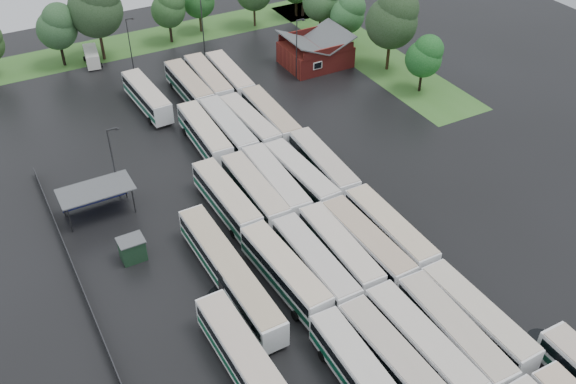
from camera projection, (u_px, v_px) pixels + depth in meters
ground at (328, 280)px, 64.93m from camera, size 160.00×160.00×0.00m
brick_building at (315, 54)px, 102.85m from camera, size 10.07×8.60×5.39m
wash_shed at (95, 191)px, 71.87m from camera, size 8.20×4.20×3.58m
utility_hut at (132, 249)px, 66.69m from camera, size 2.70×2.20×2.62m
grass_strip_north at (141, 42)px, 110.88m from camera, size 80.00×10.00×0.01m
grass_strip_east at (366, 52)px, 107.85m from camera, size 10.00×50.00×0.01m
west_fence at (88, 303)px, 61.61m from camera, size 0.10×50.00×1.20m
bus_r1c0 at (361, 374)px, 53.43m from camera, size 3.00×12.90×3.57m
bus_r1c1 at (394, 361)px, 54.42m from camera, size 3.12×13.21×3.66m
bus_r1c2 at (422, 345)px, 55.78m from camera, size 3.04×13.40×3.72m
bus_r1c3 at (453, 334)px, 56.77m from camera, size 3.21×13.39×3.71m
bus_r1c4 at (476, 318)px, 58.35m from camera, size 2.98×12.96×3.60m
bus_r2c0 at (285, 272)px, 63.01m from camera, size 3.46×13.25×3.65m
bus_r2c1 at (315, 264)px, 63.93m from camera, size 2.79×13.06×3.64m
bus_r2c2 at (340, 251)px, 65.54m from camera, size 3.05×12.92×3.58m
bus_r2c3 at (366, 244)px, 66.28m from camera, size 3.09×13.30×3.69m
bus_r2c4 at (389, 231)px, 67.89m from camera, size 2.88×13.27×3.69m
bus_r3c0 at (227, 199)px, 72.33m from camera, size 2.95×13.03×3.62m
bus_r3c1 at (254, 192)px, 73.44m from camera, size 2.97×13.01×3.61m
bus_r3c2 at (275, 184)px, 74.64m from camera, size 3.32×13.32×3.68m
bus_r3c3 at (300, 177)px, 75.81m from camera, size 3.25×13.04×3.60m
bus_r3c4 at (323, 166)px, 77.55m from camera, size 3.44×13.34×3.68m
bus_r4c1 at (205, 135)px, 83.15m from camera, size 3.25×13.31×3.68m
bus_r4c2 at (228, 129)px, 84.13m from camera, size 3.10×13.47×3.73m
bus_r4c3 at (249, 124)px, 85.32m from camera, size 3.14×12.98×3.59m
bus_r4c4 at (271, 118)px, 86.52m from camera, size 3.28×13.46×3.72m
bus_r5c0 at (147, 97)px, 91.38m from camera, size 3.25×12.89×3.56m
bus_r5c2 at (189, 86)px, 93.75m from camera, size 2.84×13.03×3.62m
bus_r5c3 at (208, 81)px, 95.03m from camera, size 3.39×13.47×3.72m
bus_r5c4 at (230, 77)px, 96.10m from camera, size 3.36×13.17×3.63m
artic_bus_west_b at (229, 273)px, 62.94m from camera, size 2.95×19.34×3.58m
artic_bus_west_c at (261, 384)px, 52.53m from camera, size 3.21×19.96×3.69m
minibus at (92, 56)px, 103.32m from camera, size 2.88×5.82×2.43m
tree_north_1 at (57, 26)px, 99.75m from camera, size 6.25×6.25×10.36m
tree_north_2 at (96, 5)px, 100.02m from camera, size 8.57×8.57×14.19m
tree_north_3 at (169, 7)px, 107.26m from camera, size 5.77×5.77×9.55m
tree_east_0 at (425, 56)px, 93.36m from camera, size 5.38×5.38×8.92m
tree_east_1 at (394, 18)px, 97.50m from camera, size 8.01×8.01×13.26m
tree_east_2 at (349, 13)px, 105.51m from camera, size 5.69×5.69×9.42m
lamp_post_ne at (297, 45)px, 96.92m from camera, size 1.46×0.28×9.47m
lamp_post_nw at (114, 159)px, 72.75m from camera, size 1.43×0.28×9.28m
lamp_post_back_w at (130, 42)px, 98.33m from camera, size 1.39×0.27×9.01m
lamp_post_back_e at (203, 21)px, 102.30m from camera, size 1.65×0.32×10.71m
puddle_2 at (233, 300)px, 62.79m from camera, size 5.53×5.53×0.01m
puddle_3 at (385, 267)px, 66.42m from camera, size 3.66×3.66×0.01m
puddle_4 at (542, 340)px, 58.79m from camera, size 2.75×2.75×0.01m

